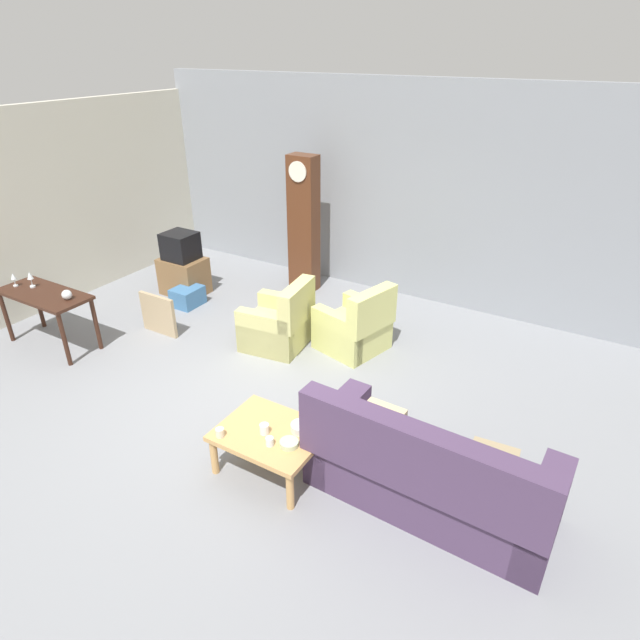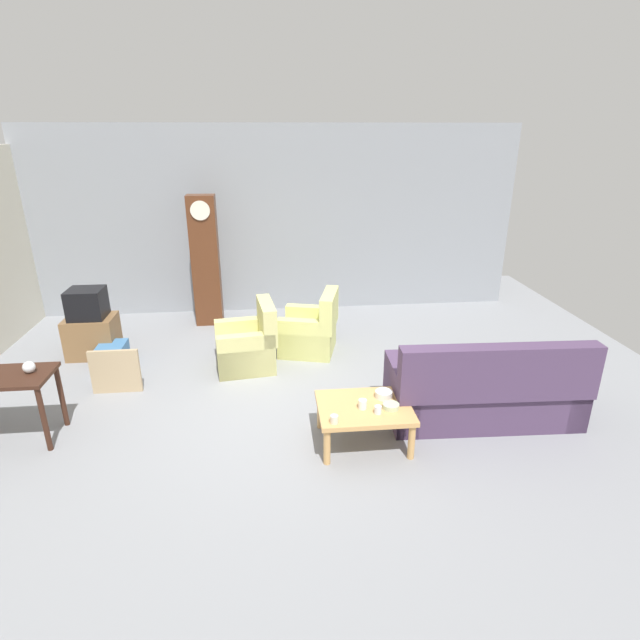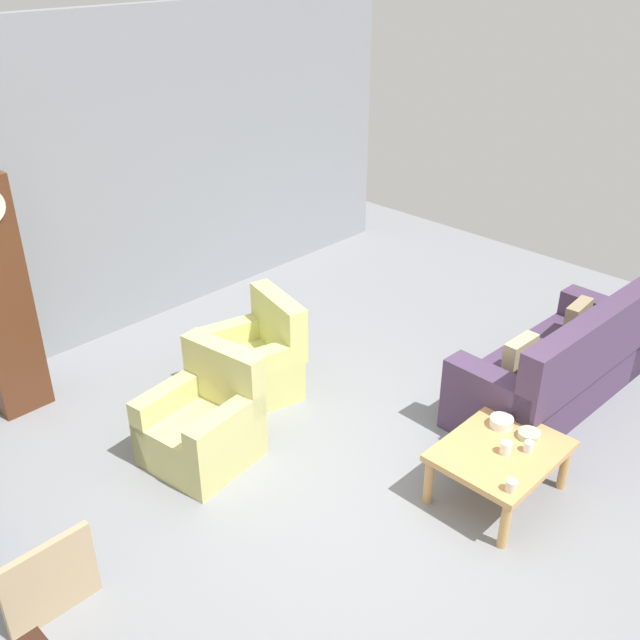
# 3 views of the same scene
# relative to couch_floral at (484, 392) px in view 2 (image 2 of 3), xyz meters

# --- Properties ---
(ground_plane) EXTENTS (10.40, 10.40, 0.00)m
(ground_plane) POSITION_rel_couch_floral_xyz_m (-2.18, 0.49, -0.35)
(ground_plane) COLOR gray
(garage_door_wall) EXTENTS (8.40, 0.16, 3.20)m
(garage_door_wall) POSITION_rel_couch_floral_xyz_m (-2.18, 4.09, 1.25)
(garage_door_wall) COLOR gray
(garage_door_wall) RESTS_ON ground_plane
(couch_floral) EXTENTS (2.13, 0.96, 1.04)m
(couch_floral) POSITION_rel_couch_floral_xyz_m (0.00, 0.00, 0.00)
(couch_floral) COLOR #4C3856
(couch_floral) RESTS_ON ground_plane
(armchair_olive_near) EXTENTS (0.88, 0.86, 0.92)m
(armchair_olive_near) POSITION_rel_couch_floral_xyz_m (-2.67, 1.65, -0.05)
(armchair_olive_near) COLOR #CCC67A
(armchair_olive_near) RESTS_ON ground_plane
(armchair_olive_far) EXTENTS (0.95, 0.93, 0.92)m
(armchair_olive_far) POSITION_rel_couch_floral_xyz_m (-1.77, 2.08, -0.05)
(armchair_olive_far) COLOR #D6D67C
(armchair_olive_far) RESTS_ON ground_plane
(coffee_table_wood) EXTENTS (0.96, 0.76, 0.44)m
(coffee_table_wood) POSITION_rel_couch_floral_xyz_m (-1.42, -0.30, 0.02)
(coffee_table_wood) COLOR tan
(coffee_table_wood) RESTS_ON ground_plane
(grandfather_clock) EXTENTS (0.44, 0.30, 2.14)m
(grandfather_clock) POSITION_rel_couch_floral_xyz_m (-3.38, 3.40, 0.72)
(grandfather_clock) COLOR #562D19
(grandfather_clock) RESTS_ON ground_plane
(tv_stand_cabinet) EXTENTS (0.68, 0.52, 0.59)m
(tv_stand_cabinet) POSITION_rel_couch_floral_xyz_m (-4.93, 2.26, -0.06)
(tv_stand_cabinet) COLOR brown
(tv_stand_cabinet) RESTS_ON ground_plane
(tv_crt) EXTENTS (0.48, 0.44, 0.42)m
(tv_crt) POSITION_rel_couch_floral_xyz_m (-4.93, 2.26, 0.45)
(tv_crt) COLOR black
(tv_crt) RESTS_ON tv_stand_cabinet
(framed_picture_leaning) EXTENTS (0.60, 0.05, 0.57)m
(framed_picture_leaning) POSITION_rel_couch_floral_xyz_m (-4.29, 1.08, -0.07)
(framed_picture_leaning) COLOR tan
(framed_picture_leaning) RESTS_ON ground_plane
(storage_box_blue) EXTENTS (0.37, 0.44, 0.29)m
(storage_box_blue) POSITION_rel_couch_floral_xyz_m (-4.59, 1.94, -0.21)
(storage_box_blue) COLOR teal
(storage_box_blue) RESTS_ON ground_plane
(glass_dome_cloche) EXTENTS (0.12, 0.12, 0.12)m
(glass_dome_cloche) POSITION_rel_couch_floral_xyz_m (-4.83, 0.17, 0.47)
(glass_dome_cloche) COLOR silver
(glass_dome_cloche) RESTS_ON console_table_dark
(cup_white_porcelain) EXTENTS (0.09, 0.09, 0.10)m
(cup_white_porcelain) POSITION_rel_couch_floral_xyz_m (-1.45, -0.35, 0.14)
(cup_white_porcelain) COLOR white
(cup_white_porcelain) RESTS_ON coffee_table_wood
(cup_blue_rimmed) EXTENTS (0.07, 0.07, 0.08)m
(cup_blue_rimmed) POSITION_rel_couch_floral_xyz_m (-1.31, -0.46, 0.13)
(cup_blue_rimmed) COLOR silver
(cup_blue_rimmed) RESTS_ON coffee_table_wood
(cup_cream_tall) EXTENTS (0.08, 0.08, 0.08)m
(cup_cream_tall) POSITION_rel_couch_floral_xyz_m (-1.77, -0.59, 0.13)
(cup_cream_tall) COLOR beige
(cup_cream_tall) RESTS_ON coffee_table_wood
(bowl_white_stacked) EXTENTS (0.18, 0.18, 0.07)m
(bowl_white_stacked) POSITION_rel_couch_floral_xyz_m (-1.18, -0.15, 0.12)
(bowl_white_stacked) COLOR white
(bowl_white_stacked) RESTS_ON coffee_table_wood
(bowl_shallow_green) EXTENTS (0.17, 0.17, 0.05)m
(bowl_shallow_green) POSITION_rel_couch_floral_xyz_m (-1.16, -0.38, 0.11)
(bowl_shallow_green) COLOR #B2C69E
(bowl_shallow_green) RESTS_ON coffee_table_wood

